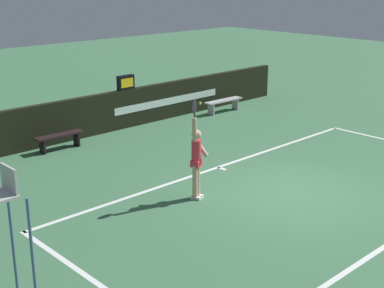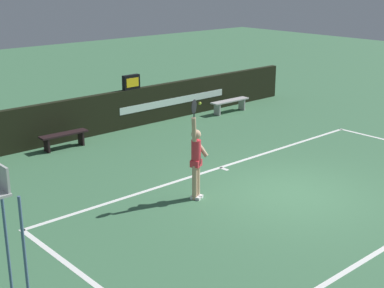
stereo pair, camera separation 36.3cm
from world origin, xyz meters
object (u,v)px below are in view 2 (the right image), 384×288
object	(u,v)px
tennis_ball	(200,103)
courtside_bench_near	(230,103)
speed_display	(131,82)
courtside_bench_far	(64,137)
tennis_player	(196,158)

from	to	relation	value
tennis_ball	courtside_bench_near	world-z (taller)	tennis_ball
speed_display	courtside_bench_far	size ratio (longest dim) A/B	0.42
speed_display	courtside_bench_near	distance (m)	4.27
courtside_bench_near	tennis_player	bearing A→B (deg)	-140.82
tennis_player	tennis_ball	world-z (taller)	tennis_player
courtside_bench_near	courtside_bench_far	xyz separation A→B (m)	(-7.05, 0.19, -0.01)
tennis_player	tennis_ball	xyz separation A→B (m)	(0.08, -0.03, 1.31)
courtside_bench_far	tennis_ball	bearing A→B (deg)	-85.17
tennis_player	courtside_bench_near	world-z (taller)	tennis_player
tennis_player	speed_display	bearing A→B (deg)	67.12
tennis_player	courtside_bench_near	size ratio (longest dim) A/B	1.41
courtside_bench_near	courtside_bench_far	size ratio (longest dim) A/B	1.13
courtside_bench_far	tennis_player	bearing A→B (deg)	-86.00
tennis_ball	courtside_bench_far	xyz separation A→B (m)	(-0.48, 5.65, -1.97)
speed_display	tennis_player	bearing A→B (deg)	-112.88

